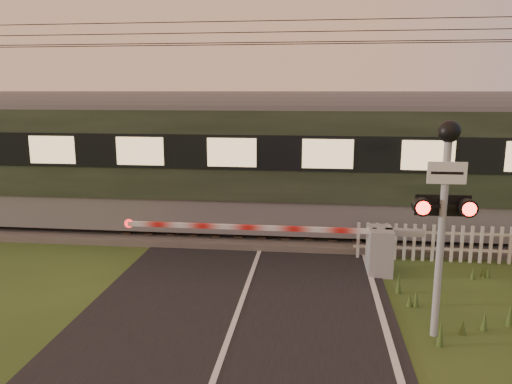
# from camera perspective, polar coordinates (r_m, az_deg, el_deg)

# --- Properties ---
(ground) EXTENTS (160.00, 160.00, 0.00)m
(ground) POSITION_cam_1_polar(r_m,az_deg,el_deg) (8.99, -3.19, -16.49)
(ground) COLOR #2D4219
(ground) RESTS_ON ground
(road) EXTENTS (6.00, 140.00, 0.03)m
(road) POSITION_cam_1_polar(r_m,az_deg,el_deg) (8.78, -3.35, -17.15)
(road) COLOR black
(road) RESTS_ON ground
(track_bed) EXTENTS (140.00, 3.40, 0.39)m
(track_bed) POSITION_cam_1_polar(r_m,az_deg,el_deg) (14.97, 1.14, -4.58)
(track_bed) COLOR #47423D
(track_bed) RESTS_ON ground
(overhead_wires) EXTENTS (120.00, 0.62, 0.62)m
(overhead_wires) POSITION_cam_1_polar(r_m,az_deg,el_deg) (14.46, 1.23, 17.51)
(overhead_wires) COLOR black
(overhead_wires) RESTS_ON ground
(boom_gate) EXTENTS (7.17, 0.84, 1.11)m
(boom_gate) POSITION_cam_1_polar(r_m,az_deg,el_deg) (12.04, 12.24, -6.18)
(boom_gate) COLOR gray
(boom_gate) RESTS_ON ground
(crossing_signal) EXTENTS (0.96, 0.37, 3.76)m
(crossing_signal) POSITION_cam_1_polar(r_m,az_deg,el_deg) (8.82, 20.75, 0.06)
(crossing_signal) COLOR gray
(crossing_signal) RESTS_ON ground
(picket_fence) EXTENTS (3.92, 0.08, 0.94)m
(picket_fence) POSITION_cam_1_polar(r_m,az_deg,el_deg) (13.30, 19.57, -5.50)
(picket_fence) COLOR silver
(picket_fence) RESTS_ON ground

